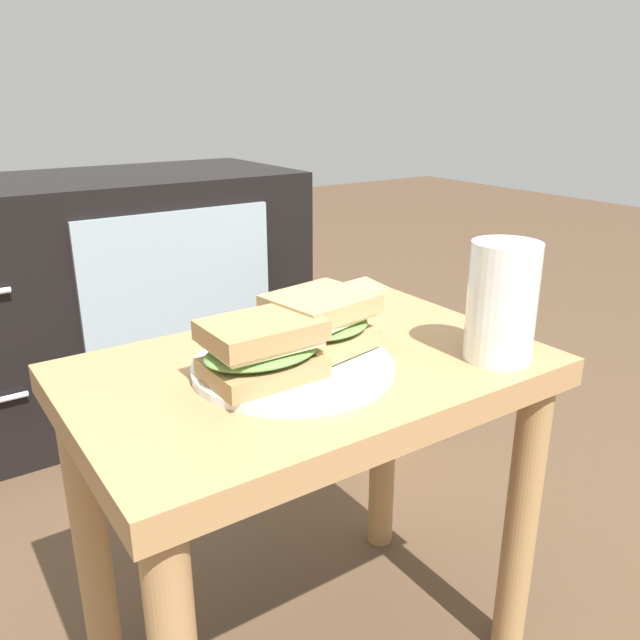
% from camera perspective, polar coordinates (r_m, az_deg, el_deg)
% --- Properties ---
extents(side_table, '(0.56, 0.36, 0.46)m').
position_cam_1_polar(side_table, '(0.81, -0.90, -9.61)').
color(side_table, '#A37A4C').
rests_on(side_table, ground).
extents(tv_cabinet, '(0.96, 0.46, 0.58)m').
position_cam_1_polar(tv_cabinet, '(1.66, -18.87, 1.89)').
color(tv_cabinet, black).
rests_on(tv_cabinet, ground).
extents(plate, '(0.23, 0.23, 0.01)m').
position_cam_1_polar(plate, '(0.75, -2.39, -4.13)').
color(plate, silver).
rests_on(plate, side_table).
extents(sandwich_front, '(0.13, 0.10, 0.07)m').
position_cam_1_polar(sandwich_front, '(0.70, -5.14, -2.60)').
color(sandwich_front, '#9E7A4C').
rests_on(sandwich_front, plate).
extents(sandwich_back, '(0.14, 0.13, 0.07)m').
position_cam_1_polar(sandwich_back, '(0.77, 0.02, -0.12)').
color(sandwich_back, tan).
rests_on(sandwich_back, plate).
extents(beer_glass, '(0.08, 0.08, 0.14)m').
position_cam_1_polar(beer_glass, '(0.79, 15.78, 1.37)').
color(beer_glass, silver).
rests_on(beer_glass, side_table).
extents(paper_bag, '(0.22, 0.20, 0.36)m').
position_cam_1_polar(paper_bag, '(1.45, 3.57, -4.55)').
color(paper_bag, tan).
rests_on(paper_bag, ground).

